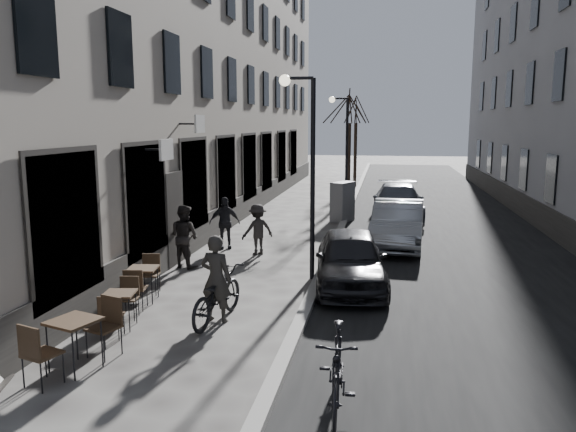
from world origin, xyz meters
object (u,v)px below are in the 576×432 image
(tree_far, at_px, (356,110))
(bistro_set_c, at_px, (143,281))
(car_mid, at_px, (398,224))
(car_far, at_px, (398,202))
(tree_near, at_px, (350,108))
(utility_cabinet, at_px, (342,202))
(car_near, at_px, (350,259))
(bistro_set_a, at_px, (75,339))
(bistro_set_b, at_px, (120,306))
(pedestrian_near, at_px, (184,236))
(streetlamp_near, at_px, (306,154))
(streetlamp_far, at_px, (343,140))
(pedestrian_mid, at_px, (258,229))
(pedestrian_far, at_px, (225,223))
(moped, at_px, (337,370))
(bicycle, at_px, (217,295))

(tree_far, distance_m, bistro_set_c, 24.03)
(car_mid, height_order, car_far, car_mid)
(tree_near, distance_m, utility_cabinet, 7.50)
(car_mid, bearing_deg, car_near, -100.50)
(bistro_set_a, relative_size, bistro_set_b, 1.20)
(bistro_set_a, xyz_separation_m, car_far, (5.35, 15.35, 0.20))
(bistro_set_b, height_order, bistro_set_c, bistro_set_c)
(tree_far, height_order, pedestrian_near, tree_far)
(bistro_set_b, xyz_separation_m, car_mid, (5.42, 8.27, 0.30))
(pedestrian_near, bearing_deg, car_near, -170.03)
(streetlamp_near, xyz_separation_m, streetlamp_far, (0.00, 12.00, 0.00))
(bistro_set_b, bearing_deg, car_near, 30.19)
(car_near, bearing_deg, utility_cabinet, 89.63)
(pedestrian_mid, bearing_deg, car_near, 98.71)
(bistro_set_a, xyz_separation_m, pedestrian_far, (-0.12, 8.95, 0.31))
(bistro_set_b, xyz_separation_m, bistro_set_c, (-0.27, 1.65, 0.03))
(utility_cabinet, xyz_separation_m, car_near, (0.90, -9.13, -0.10))
(pedestrian_far, relative_size, moped, 0.85)
(tree_far, relative_size, bistro_set_a, 3.26)
(bistro_set_c, bearing_deg, streetlamp_far, 68.32)
(pedestrian_near, relative_size, pedestrian_mid, 1.13)
(car_mid, xyz_separation_m, moped, (-1.01, -10.70, -0.15))
(tree_far, height_order, car_far, tree_far)
(bistro_set_a, relative_size, pedestrian_far, 1.07)
(pedestrian_far, xyz_separation_m, car_near, (4.17, -3.55, -0.13))
(streetlamp_far, xyz_separation_m, tree_near, (0.07, 3.00, 1.50))
(bistro_set_c, bearing_deg, bicycle, -34.80)
(pedestrian_far, height_order, car_mid, pedestrian_far)
(pedestrian_mid, bearing_deg, streetlamp_near, 90.34)
(pedestrian_far, xyz_separation_m, car_far, (5.47, 6.40, -0.10))
(bistro_set_a, relative_size, bicycle, 0.85)
(car_far, height_order, moped, car_far)
(pedestrian_far, bearing_deg, pedestrian_near, -118.64)
(bistro_set_c, height_order, car_mid, car_mid)
(bistro_set_b, distance_m, bistro_set_c, 1.67)
(bicycle, height_order, moped, moped)
(pedestrian_far, bearing_deg, car_far, 30.72)
(streetlamp_near, distance_m, pedestrian_mid, 3.83)
(streetlamp_near, relative_size, bistro_set_b, 3.49)
(streetlamp_near, relative_size, pedestrian_near, 2.93)
(bistro_set_a, relative_size, car_near, 0.43)
(pedestrian_far, bearing_deg, bistro_set_c, -111.96)
(utility_cabinet, bearing_deg, tree_far, 115.35)
(bicycle, bearing_deg, bistro_set_a, 67.25)
(bistro_set_b, bearing_deg, streetlamp_far, 69.63)
(bicycle, distance_m, car_far, 13.34)
(bistro_set_a, distance_m, car_far, 16.26)
(bistro_set_b, xyz_separation_m, car_far, (5.51, 13.46, 0.29))
(streetlamp_near, distance_m, pedestrian_near, 4.16)
(bistro_set_b, distance_m, bicycle, 1.86)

